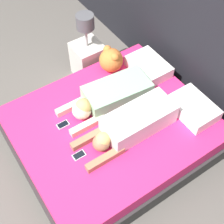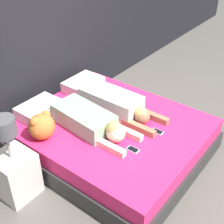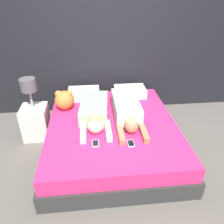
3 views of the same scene
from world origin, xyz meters
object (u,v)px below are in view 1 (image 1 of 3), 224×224
at_px(bed, 112,132).
at_px(person_right, 133,124).
at_px(cell_phone_right, 79,155).
at_px(person_left, 109,96).
at_px(pillow_head_left, 149,67).
at_px(pillow_head_right, 193,108).
at_px(cell_phone_left, 63,125).
at_px(nightstand, 88,56).
at_px(plush_toy, 111,60).

distance_m(bed, person_right, 0.40).
bearing_deg(cell_phone_right, person_left, 123.09).
distance_m(pillow_head_left, pillow_head_right, 0.76).
distance_m(pillow_head_left, cell_phone_left, 1.24).
bearing_deg(nightstand, cell_phone_right, -34.07).
relative_size(cell_phone_left, cell_phone_right, 1.00).
height_order(pillow_head_left, pillow_head_right, same).
distance_m(plush_toy, nightstand, 0.52).
height_order(person_left, person_right, person_right).
relative_size(pillow_head_left, person_right, 0.46).
height_order(pillow_head_left, person_right, person_right).
bearing_deg(cell_phone_right, bed, 108.81).
bearing_deg(person_left, nightstand, 164.01).
height_order(pillow_head_left, cell_phone_left, pillow_head_left).
bearing_deg(person_left, plush_toy, 143.58).
distance_m(person_right, cell_phone_right, 0.61).
distance_m(pillow_head_left, nightstand, 0.85).
xyz_separation_m(person_left, nightstand, (-0.88, 0.25, -0.20)).
relative_size(cell_phone_left, plush_toy, 0.43).
xyz_separation_m(bed, pillow_head_right, (0.38, 0.78, 0.28)).
bearing_deg(pillow_head_left, cell_phone_left, -83.48).
bearing_deg(cell_phone_left, pillow_head_left, 96.52).
bearing_deg(pillow_head_left, person_left, -77.08).
xyz_separation_m(bed, nightstand, (-1.11, 0.36, 0.11)).
height_order(bed, pillow_head_left, pillow_head_left).
relative_size(person_right, plush_toy, 3.65).
distance_m(person_left, cell_phone_left, 0.57).
bearing_deg(person_right, pillow_head_left, 131.46).
height_order(person_left, cell_phone_right, person_left).
distance_m(person_left, cell_phone_right, 0.74).
relative_size(person_left, nightstand, 1.12).
distance_m(pillow_head_right, person_left, 0.90).
distance_m(person_right, nightstand, 1.36).
bearing_deg(pillow_head_left, plush_toy, -128.06).
distance_m(pillow_head_left, cell_phone_right, 1.39).
xyz_separation_m(person_right, cell_phone_right, (-0.04, -0.60, -0.11)).
bearing_deg(plush_toy, person_right, -20.37).
bearing_deg(person_left, cell_phone_left, -91.22).
height_order(bed, plush_toy, plush_toy).
xyz_separation_m(pillow_head_right, plush_toy, (-1.04, -0.35, 0.08)).
xyz_separation_m(bed, person_right, (0.21, 0.10, 0.32)).
distance_m(cell_phone_left, nightstand, 1.20).
xyz_separation_m(pillow_head_right, cell_phone_right, (-0.21, -1.28, -0.06)).
height_order(pillow_head_right, person_left, person_left).
distance_m(bed, cell_phone_right, 0.57).
bearing_deg(cell_phone_right, nightstand, 145.93).
bearing_deg(bed, pillow_head_left, 116.10).
height_order(cell_phone_left, cell_phone_right, same).
bearing_deg(bed, plush_toy, 146.91).
bearing_deg(person_right, plush_toy, 159.63).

